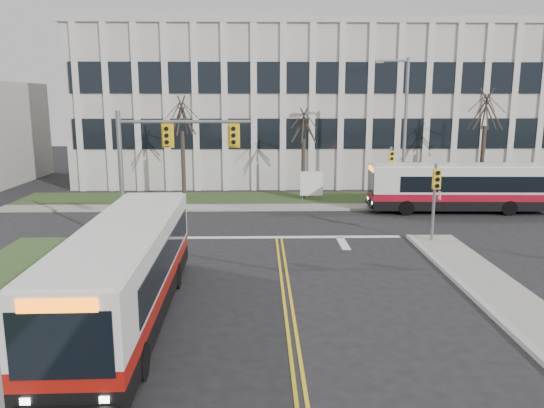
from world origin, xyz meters
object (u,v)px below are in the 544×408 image
at_px(streetlight, 403,123).
at_px(directory_sign, 312,184).
at_px(bus_cross, 459,189).
at_px(newspaper_box_red, 87,287).
at_px(bus_main, 126,274).
at_px(newspaper_box_blue, 40,338).

relative_size(streetlight, directory_sign, 4.60).
distance_m(bus_cross, newspaper_box_red, 22.64).
bearing_deg(streetlight, directory_sign, 166.77).
bearing_deg(newspaper_box_red, directory_sign, 49.39).
distance_m(directory_sign, bus_main, 20.56).
height_order(newspaper_box_blue, newspaper_box_red, same).
bearing_deg(bus_cross, bus_main, -43.74).
height_order(streetlight, bus_cross, streetlight).
relative_size(bus_main, bus_cross, 1.06).
relative_size(bus_cross, newspaper_box_red, 11.14).
bearing_deg(bus_cross, newspaper_box_blue, -43.04).
distance_m(streetlight, newspaper_box_blue, 25.37).
bearing_deg(directory_sign, bus_main, -111.39).
height_order(directory_sign, bus_main, bus_main).
distance_m(streetlight, directory_sign, 6.96).
relative_size(directory_sign, newspaper_box_blue, 2.11).
xyz_separation_m(newspaper_box_blue, newspaper_box_red, (0.00, 3.91, 0.00)).
height_order(bus_main, bus_cross, bus_main).
bearing_deg(directory_sign, streetlight, -13.23).
bearing_deg(bus_main, bus_cross, 43.19).
bearing_deg(newspaper_box_blue, directory_sign, 42.74).
distance_m(bus_main, bus_cross, 22.40).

